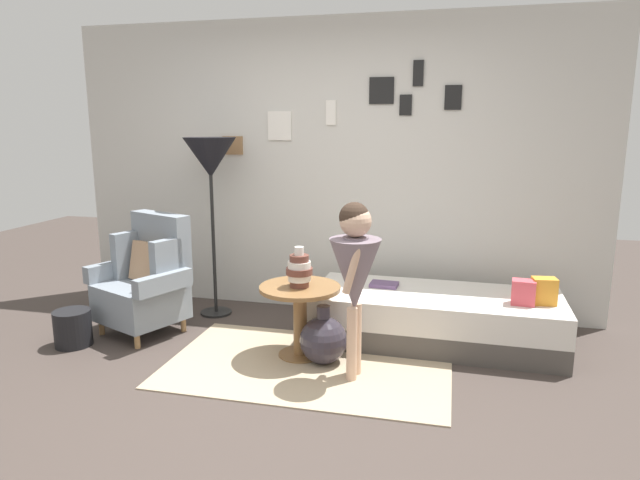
% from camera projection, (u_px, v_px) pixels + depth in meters
% --- Properties ---
extents(ground_plane, '(12.00, 12.00, 0.00)m').
position_uv_depth(ground_plane, '(260.00, 405.00, 3.36)').
color(ground_plane, '#423833').
extents(gallery_wall, '(4.80, 0.12, 2.60)m').
position_uv_depth(gallery_wall, '(330.00, 168.00, 4.95)').
color(gallery_wall, beige).
rests_on(gallery_wall, ground).
extents(rug, '(1.99, 1.23, 0.01)m').
position_uv_depth(rug, '(308.00, 365.00, 3.92)').
color(rug, tan).
rests_on(rug, ground).
extents(armchair, '(0.89, 0.79, 0.97)m').
position_uv_depth(armchair, '(147.00, 280.00, 4.51)').
color(armchair, tan).
rests_on(armchair, ground).
extents(daybed, '(1.92, 0.84, 0.40)m').
position_uv_depth(daybed, '(435.00, 318.00, 4.32)').
color(daybed, '#4C4742').
rests_on(daybed, ground).
extents(pillow_head, '(0.18, 0.14, 0.20)m').
position_uv_depth(pillow_head, '(544.00, 291.00, 4.00)').
color(pillow_head, orange).
rests_on(pillow_head, daybed).
extents(pillow_mid, '(0.17, 0.14, 0.18)m').
position_uv_depth(pillow_mid, '(523.00, 292.00, 3.99)').
color(pillow_mid, '#D64C56').
rests_on(pillow_mid, daybed).
extents(side_table, '(0.59, 0.59, 0.54)m').
position_uv_depth(side_table, '(300.00, 306.00, 4.01)').
color(side_table, olive).
rests_on(side_table, ground).
extents(vase_striped, '(0.19, 0.19, 0.29)m').
position_uv_depth(vase_striped, '(299.00, 270.00, 3.93)').
color(vase_striped, brown).
rests_on(vase_striped, side_table).
extents(floor_lamp, '(0.45, 0.45, 1.58)m').
position_uv_depth(floor_lamp, '(210.00, 162.00, 4.74)').
color(floor_lamp, black).
rests_on(floor_lamp, ground).
extents(person_child, '(0.34, 0.34, 1.20)m').
position_uv_depth(person_child, '(355.00, 267.00, 3.58)').
color(person_child, '#D8AD8E').
rests_on(person_child, ground).
extents(book_on_daybed, '(0.23, 0.17, 0.03)m').
position_uv_depth(book_on_daybed, '(384.00, 285.00, 4.46)').
color(book_on_daybed, '#634973').
rests_on(book_on_daybed, daybed).
extents(demijohn_near, '(0.34, 0.34, 0.43)m').
position_uv_depth(demijohn_near, '(323.00, 340.00, 3.94)').
color(demijohn_near, '#332D38').
rests_on(demijohn_near, ground).
extents(magazine_basket, '(0.28, 0.28, 0.28)m').
position_uv_depth(magazine_basket, '(73.00, 328.00, 4.26)').
color(magazine_basket, black).
rests_on(magazine_basket, ground).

